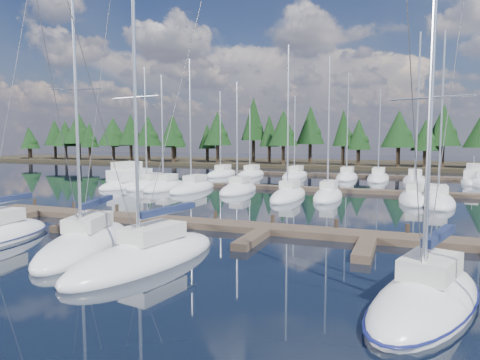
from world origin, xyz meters
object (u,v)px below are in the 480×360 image
at_px(front_sailboat_2, 86,243).
at_px(motor_yacht_left, 130,182).
at_px(front_sailboat_4, 426,300).
at_px(motor_yacht_right, 473,180).
at_px(main_dock, 265,231).
at_px(front_sailboat_3, 147,257).

bearing_deg(front_sailboat_2, motor_yacht_left, 121.42).
xyz_separation_m(front_sailboat_4, motor_yacht_right, (7.39, 47.22, 0.19)).
relative_size(main_dock, motor_yacht_right, 5.01).
relative_size(front_sailboat_3, motor_yacht_left, 1.34).
height_order(front_sailboat_4, motor_yacht_right, front_sailboat_4).
bearing_deg(motor_yacht_right, front_sailboat_3, -112.57).
bearing_deg(front_sailboat_3, front_sailboat_4, -5.18).
xyz_separation_m(front_sailboat_2, front_sailboat_4, (16.18, -2.05, -0.01)).
bearing_deg(front_sailboat_3, front_sailboat_2, 167.36).
relative_size(motor_yacht_left, motor_yacht_right, 1.16).
bearing_deg(motor_yacht_left, front_sailboat_3, -53.02).
bearing_deg(main_dock, front_sailboat_2, -138.54).
relative_size(front_sailboat_3, motor_yacht_right, 1.55).
distance_m(front_sailboat_4, motor_yacht_left, 42.23).
distance_m(main_dock, motor_yacht_left, 30.02).
height_order(front_sailboat_2, motor_yacht_left, front_sailboat_2).
xyz_separation_m(main_dock, front_sailboat_4, (8.58, -8.77, 0.07)).
distance_m(front_sailboat_3, front_sailboat_4, 11.85).
xyz_separation_m(front_sailboat_4, motor_yacht_left, (-31.86, 27.71, 0.26)).
bearing_deg(motor_yacht_right, motor_yacht_left, -153.57).
bearing_deg(motor_yacht_left, motor_yacht_right, 26.43).
xyz_separation_m(main_dock, front_sailboat_2, (-7.60, -6.71, 0.09)).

